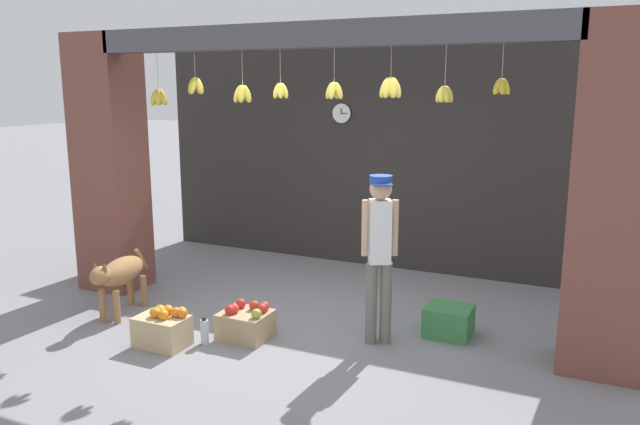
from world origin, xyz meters
TOP-DOWN VIEW (x-y plane):
  - ground_plane at (0.00, 0.00)m, footprint 60.00×60.00m
  - shop_back_wall at (0.00, 2.53)m, footprint 6.78×0.12m
  - shop_pillar_left at (-2.74, 0.30)m, footprint 0.70×0.60m
  - shop_pillar_right at (2.74, 0.30)m, footprint 0.70×0.60m
  - storefront_awning at (-0.01, 0.12)m, footprint 4.88×0.31m
  - dog at (-1.97, -0.47)m, footprint 0.40×1.02m
  - shopkeeper at (0.79, 0.01)m, footprint 0.31×0.30m
  - fruit_crate_oranges at (-1.04, -0.93)m, footprint 0.49×0.33m
  - fruit_crate_apples at (-0.43, -0.43)m, footprint 0.47×0.41m
  - produce_box_green at (1.36, 0.47)m, footprint 0.45×0.40m
  - water_bottle at (-0.71, -0.72)m, footprint 0.08×0.08m
  - wall_clock at (-0.65, 2.46)m, footprint 0.27×0.03m

SIDE VIEW (x-z plane):
  - ground_plane at x=0.00m, z-range 0.00..0.00m
  - water_bottle at x=-0.71m, z-range -0.01..0.26m
  - produce_box_green at x=1.36m, z-range 0.00..0.30m
  - fruit_crate_apples at x=-0.43m, z-range -0.03..0.33m
  - fruit_crate_oranges at x=-1.04m, z-range -0.02..0.37m
  - dog at x=-1.97m, z-range 0.12..0.81m
  - shopkeeper at x=0.79m, z-range 0.14..1.77m
  - shop_back_wall at x=0.00m, z-range 0.00..3.02m
  - shop_pillar_left at x=-2.74m, z-range 0.00..3.02m
  - shop_pillar_right at x=2.74m, z-range 0.00..3.02m
  - wall_clock at x=-0.65m, z-range 1.93..2.20m
  - storefront_awning at x=-0.01m, z-range 2.44..3.26m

